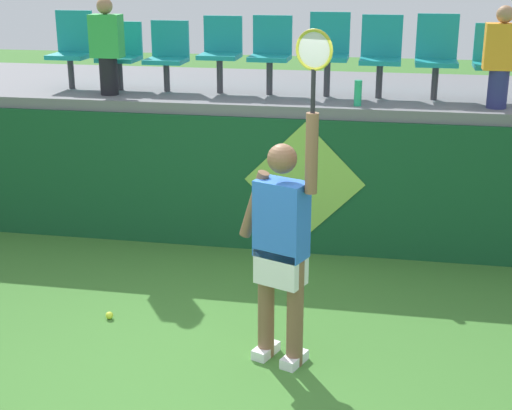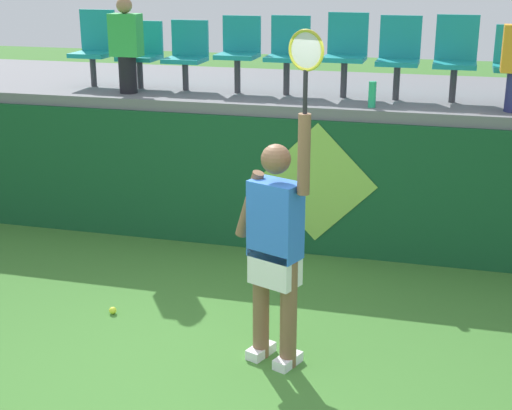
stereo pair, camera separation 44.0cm
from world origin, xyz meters
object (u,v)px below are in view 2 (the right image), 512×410
at_px(stadium_chair_3, 239,49).
at_px(spectator_0, 126,45).
at_px(stadium_chair_0, 95,45).
at_px(stadium_chair_1, 141,51).
at_px(tennis_ball, 113,310).
at_px(water_bottle, 372,94).
at_px(stadium_chair_7, 455,55).
at_px(stadium_chair_5, 346,50).
at_px(tennis_player, 276,244).
at_px(stadium_chair_4, 288,51).
at_px(stadium_chair_2, 187,53).
at_px(stadium_chair_6, 399,54).

distance_m(stadium_chair_3, spectator_0, 1.26).
height_order(stadium_chair_0, stadium_chair_1, stadium_chair_0).
relative_size(tennis_ball, water_bottle, 0.25).
bearing_deg(tennis_ball, stadium_chair_3, 81.30).
bearing_deg(spectator_0, tennis_ball, -71.19).
xyz_separation_m(water_bottle, spectator_0, (-2.76, 0.17, 0.41)).
relative_size(stadium_chair_7, spectator_0, 0.85).
distance_m(water_bottle, stadium_chair_1, 2.83).
bearing_deg(stadium_chair_3, stadium_chair_0, 179.71).
relative_size(tennis_ball, stadium_chair_1, 0.09).
bearing_deg(stadium_chair_1, stadium_chair_5, 0.14).
relative_size(tennis_player, stadium_chair_4, 3.03).
bearing_deg(tennis_player, stadium_chair_2, 120.09).
bearing_deg(stadium_chair_4, stadium_chair_3, -179.78).
relative_size(stadium_chair_6, spectator_0, 0.83).
xyz_separation_m(tennis_ball, stadium_chair_1, (-0.77, 2.68, 1.96)).
bearing_deg(stadium_chair_5, stadium_chair_2, -179.91).
distance_m(stadium_chair_4, stadium_chair_7, 1.79).
bearing_deg(stadium_chair_6, stadium_chair_0, 179.94).
xyz_separation_m(stadium_chair_4, spectator_0, (-1.75, -0.41, 0.06)).
bearing_deg(stadium_chair_7, stadium_chair_6, -179.76).
bearing_deg(stadium_chair_6, stadium_chair_1, -179.87).
distance_m(tennis_player, stadium_chair_4, 3.34).
height_order(tennis_ball, stadium_chair_7, stadium_chair_7).
distance_m(tennis_ball, spectator_0, 3.18).
bearing_deg(spectator_0, stadium_chair_7, 6.75).
distance_m(tennis_ball, water_bottle, 3.34).
distance_m(stadium_chair_5, stadium_chair_6, 0.57).
relative_size(stadium_chair_4, spectator_0, 0.81).
distance_m(water_bottle, stadium_chair_4, 1.21).
bearing_deg(tennis_ball, spectator_0, 108.81).
distance_m(stadium_chair_1, stadium_chair_6, 2.96).
height_order(stadium_chair_4, stadium_chair_7, stadium_chair_7).
bearing_deg(stadium_chair_2, stadium_chair_0, 179.65).
height_order(stadium_chair_0, spectator_0, spectator_0).
height_order(tennis_player, stadium_chair_3, tennis_player).
bearing_deg(water_bottle, stadium_chair_5, 122.25).
relative_size(stadium_chair_2, stadium_chair_7, 0.88).
bearing_deg(tennis_player, stadium_chair_0, 133.55).
bearing_deg(stadium_chair_4, stadium_chair_1, -179.88).
bearing_deg(spectator_0, stadium_chair_0, 144.85).
bearing_deg(stadium_chair_5, stadium_chair_3, -179.78).
relative_size(stadium_chair_1, spectator_0, 0.72).
relative_size(stadium_chair_0, stadium_chair_1, 1.16).
bearing_deg(stadium_chair_4, stadium_chair_5, 0.22).
height_order(tennis_ball, stadium_chair_6, stadium_chair_6).
bearing_deg(spectator_0, tennis_player, -48.74).
height_order(stadium_chair_0, stadium_chair_6, stadium_chair_0).
relative_size(stadium_chair_0, stadium_chair_2, 1.13).
distance_m(stadium_chair_1, stadium_chair_2, 0.56).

